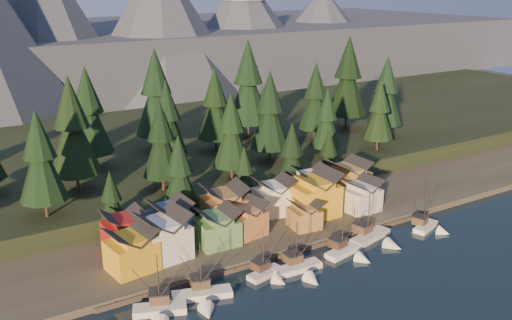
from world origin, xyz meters
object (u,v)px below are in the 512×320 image
boat_0 (159,303)px  boat_1 (203,290)px  boat_6 (430,221)px  boat_4 (348,246)px  house_front_0 (131,248)px  boat_2 (268,268)px  house_front_1 (163,234)px  house_back_1 (170,220)px  boat_3 (301,264)px  house_back_0 (124,230)px  boat_5 (375,232)px

boat_0 → boat_1: boat_0 is taller
boat_6 → boat_4: bearing=159.9°
house_front_0 → boat_6: bearing=-20.3°
boat_1 → boat_2: size_ratio=1.17×
boat_1 → house_front_1: bearing=109.2°
boat_0 → house_back_1: boat_0 is taller
boat_3 → house_front_1: size_ratio=1.10×
boat_2 → house_front_0: size_ratio=1.07×
boat_3 → house_back_1: bearing=128.3°
boat_3 → house_back_1: size_ratio=1.24×
boat_1 → house_back_1: size_ratio=1.32×
boat_0 → boat_4: 42.26m
boat_2 → boat_4: boat_4 is taller
house_front_1 → boat_3: bearing=-45.5°
house_back_0 → boat_1: bearing=-74.5°
boat_1 → house_back_0: size_ratio=1.38×
boat_0 → boat_2: bearing=25.0°
boat_5 → house_front_0: 52.63m
boat_0 → boat_1: (8.48, 0.39, -0.27)m
boat_2 → boat_3: 6.67m
house_back_0 → boat_2: bearing=-46.9°
boat_1 → boat_5: (43.20, 2.08, 0.10)m
house_back_1 → boat_1: bearing=-100.6°
boat_4 → house_back_1: size_ratio=1.21×
boat_4 → house_back_1: 38.02m
boat_2 → boat_4: bearing=-14.8°
boat_6 → house_back_1: bearing=137.1°
boat_2 → house_front_1: size_ratio=1.00×
boat_2 → house_back_1: size_ratio=1.13×
boat_3 → house_back_0: (-27.07, 24.63, 4.04)m
boat_2 → boat_4: (19.26, -0.92, -0.00)m
boat_0 → house_front_0: bearing=108.8°
house_back_1 → house_front_1: bearing=-124.9°
boat_0 → house_front_1: size_ratio=1.17×
house_back_0 → house_front_0: bearing=-99.0°
house_front_0 → house_front_1: house_front_1 is taller
boat_4 → house_back_1: (-29.94, 23.06, 4.22)m
boat_0 → boat_1: bearing=24.5°
house_back_1 → boat_4: bearing=-38.7°
boat_4 → house_back_1: house_back_1 is taller
boat_4 → boat_5: (9.43, 2.10, 0.15)m
boat_6 → house_back_1: 59.04m
house_front_1 → house_back_1: bearing=50.0°
boat_2 → boat_6: boat_6 is taller
boat_1 → house_front_0: boat_1 is taller
boat_1 → house_back_0: 24.76m
boat_4 → house_front_0: 44.27m
boat_3 → house_front_0: size_ratio=1.17×
boat_0 → house_front_0: boat_0 is taller
boat_5 → boat_2: bearing=169.4°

